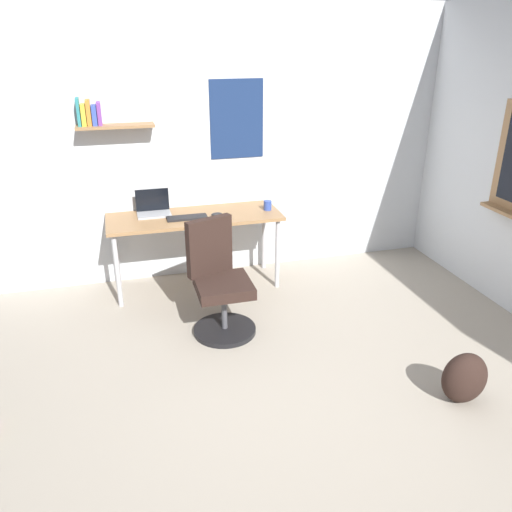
% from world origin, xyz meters
% --- Properties ---
extents(ground_plane, '(5.20, 5.20, 0.00)m').
position_xyz_m(ground_plane, '(0.00, 0.00, 0.00)').
color(ground_plane, '#9E9384').
rests_on(ground_plane, ground).
extents(wall_back, '(5.00, 0.30, 2.60)m').
position_xyz_m(wall_back, '(-0.01, 2.45, 1.30)').
color(wall_back, silver).
rests_on(wall_back, ground).
extents(desk, '(1.62, 0.58, 0.73)m').
position_xyz_m(desk, '(-0.21, 2.08, 0.66)').
color(desk, '#997047').
rests_on(desk, ground).
extents(office_chair, '(0.53, 0.55, 0.95)m').
position_xyz_m(office_chair, '(-0.16, 1.21, 0.41)').
color(office_chair, black).
rests_on(office_chair, ground).
extents(laptop, '(0.31, 0.21, 0.23)m').
position_xyz_m(laptop, '(-0.57, 2.22, 0.79)').
color(laptop, '#ADAFB5').
rests_on(laptop, desk).
extents(keyboard, '(0.37, 0.13, 0.02)m').
position_xyz_m(keyboard, '(-0.29, 2.00, 0.74)').
color(keyboard, black).
rests_on(keyboard, desk).
extents(computer_mouse, '(0.10, 0.06, 0.03)m').
position_xyz_m(computer_mouse, '(-0.01, 2.00, 0.75)').
color(computer_mouse, '#262628').
rests_on(computer_mouse, desk).
extents(coffee_mug, '(0.08, 0.08, 0.09)m').
position_xyz_m(coffee_mug, '(0.50, 2.05, 0.78)').
color(coffee_mug, '#334CA5').
rests_on(coffee_mug, desk).
extents(backpack, '(0.32, 0.22, 0.37)m').
position_xyz_m(backpack, '(1.22, -0.15, 0.18)').
color(backpack, black).
rests_on(backpack, ground).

